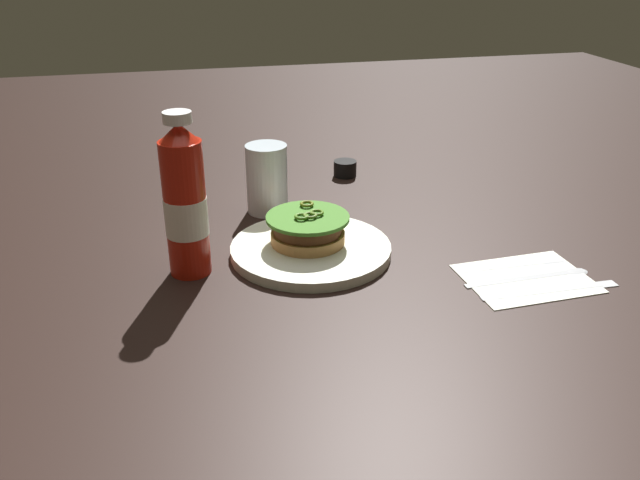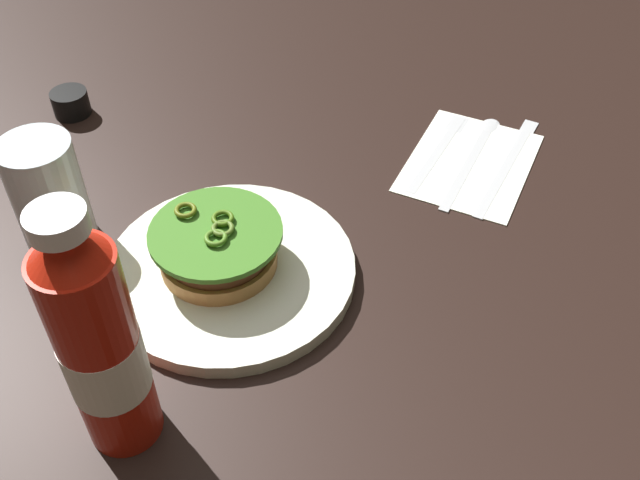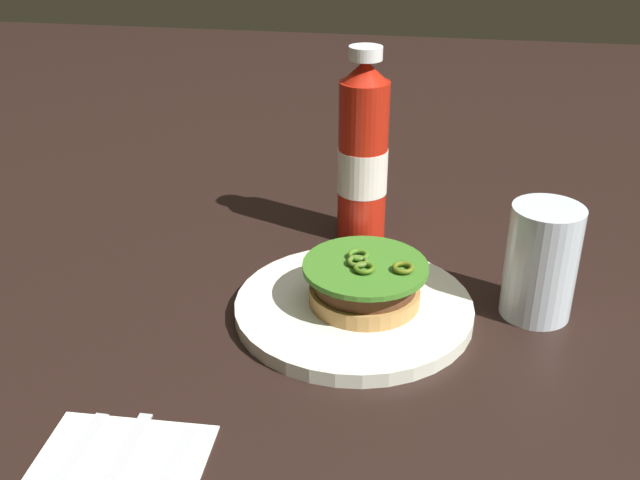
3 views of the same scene
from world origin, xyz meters
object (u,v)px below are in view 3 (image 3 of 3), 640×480
(ketchup_bottle, at_px, (363,155))
(water_glass, at_px, (541,262))
(dinner_plate, at_px, (354,308))
(burger_sandwich, at_px, (365,283))

(ketchup_bottle, relative_size, water_glass, 1.96)
(dinner_plate, distance_m, water_glass, 0.20)
(dinner_plate, height_order, ketchup_bottle, ketchup_bottle)
(ketchup_bottle, bearing_deg, dinner_plate, 4.93)
(burger_sandwich, bearing_deg, ketchup_bottle, -171.68)
(dinner_plate, xyz_separation_m, burger_sandwich, (-0.00, 0.01, 0.03))
(dinner_plate, height_order, water_glass, water_glass)
(ketchup_bottle, bearing_deg, water_glass, 53.90)
(dinner_plate, xyz_separation_m, water_glass, (-0.04, 0.19, 0.05))
(dinner_plate, bearing_deg, ketchup_bottle, -175.07)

